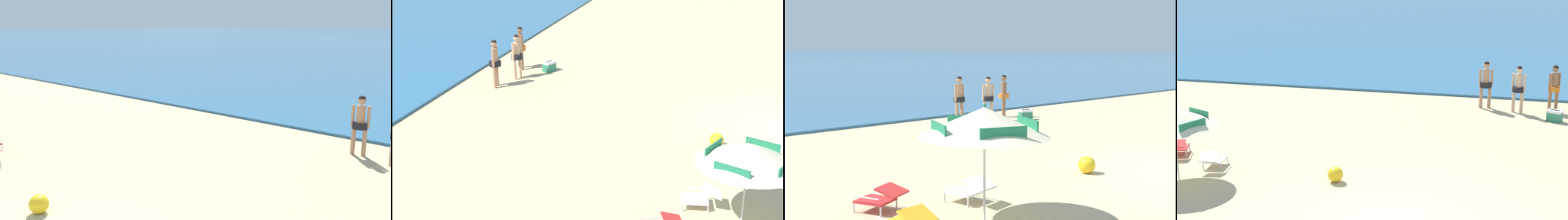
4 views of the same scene
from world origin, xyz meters
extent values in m
cylinder|color=silver|center=(-5.95, 1.38, 0.97)|extent=(0.04, 0.04, 1.93)
cone|color=beige|center=(-5.95, 1.38, 1.68)|extent=(2.85, 2.85, 0.53)
cube|color=#1E724C|center=(-5.65, 2.11, 1.57)|extent=(0.73, 0.33, 0.27)
cube|color=#1E724C|center=(-6.68, 1.68, 1.57)|extent=(0.33, 0.73, 0.27)
cube|color=#1E724C|center=(-6.25, 0.65, 1.57)|extent=(0.73, 0.33, 0.27)
cube|color=#1E724C|center=(-5.22, 1.08, 1.57)|extent=(0.33, 0.73, 0.27)
sphere|color=#1E724C|center=(-5.95, 1.38, 1.96)|extent=(0.06, 0.06, 0.06)
cube|color=red|center=(-6.99, 3.10, 0.20)|extent=(0.71, 0.75, 0.04)
cube|color=red|center=(-6.86, 2.77, 0.42)|extent=(0.61, 0.57, 0.15)
cylinder|color=silver|center=(-7.33, 3.27, 0.09)|extent=(0.03, 0.03, 0.18)
cylinder|color=silver|center=(-6.87, 3.46, 0.09)|extent=(0.03, 0.03, 0.18)
cylinder|color=silver|center=(-7.12, 2.74, 0.09)|extent=(0.03, 0.03, 0.18)
cylinder|color=silver|center=(-6.66, 2.93, 0.09)|extent=(0.03, 0.03, 0.18)
cylinder|color=silver|center=(-7.25, 3.00, 0.32)|extent=(0.22, 0.51, 0.02)
cylinder|color=silver|center=(-6.73, 3.20, 0.32)|extent=(0.22, 0.51, 0.02)
cube|color=white|center=(-5.46, 2.43, 0.20)|extent=(0.61, 0.67, 0.04)
cube|color=white|center=(-5.40, 2.06, 0.42)|extent=(0.55, 0.48, 0.19)
cylinder|color=silver|center=(-5.74, 2.68, 0.09)|extent=(0.03, 0.03, 0.18)
cylinder|color=silver|center=(-5.26, 2.75, 0.09)|extent=(0.03, 0.03, 0.18)
cylinder|color=silver|center=(-5.66, 2.11, 0.09)|extent=(0.03, 0.03, 0.18)
cylinder|color=silver|center=(-5.17, 2.19, 0.09)|extent=(0.03, 0.03, 0.18)
cylinder|color=silver|center=(-5.74, 2.39, 0.32)|extent=(0.11, 0.54, 0.02)
cylinder|color=silver|center=(-5.18, 2.48, 0.32)|extent=(0.11, 0.54, 0.02)
cube|color=gold|center=(-7.36, 1.35, 0.41)|extent=(0.52, 0.43, 0.19)
cylinder|color=silver|center=(-7.11, 1.75, 0.32)|extent=(0.06, 0.54, 0.02)
cylinder|color=tan|center=(1.33, 10.43, 0.44)|extent=(0.13, 0.13, 0.88)
cylinder|color=tan|center=(1.64, 10.48, 0.44)|extent=(0.13, 0.13, 0.88)
cylinder|color=black|center=(1.48, 10.45, 0.90)|extent=(0.44, 0.44, 0.18)
cylinder|color=tan|center=(1.48, 10.45, 1.19)|extent=(0.24, 0.24, 0.62)
cylinder|color=tan|center=(1.27, 10.42, 1.18)|extent=(0.10, 0.10, 0.66)
cylinder|color=tan|center=(1.70, 10.49, 1.18)|extent=(0.10, 0.10, 0.66)
sphere|color=tan|center=(1.48, 10.45, 1.66)|extent=(0.24, 0.24, 0.24)
sphere|color=black|center=(1.48, 10.45, 1.69)|extent=(0.22, 0.22, 0.22)
cylinder|color=#8C6042|center=(3.83, 10.34, 0.43)|extent=(0.13, 0.13, 0.87)
cylinder|color=#8C6042|center=(4.08, 10.52, 0.43)|extent=(0.13, 0.13, 0.87)
cylinder|color=orange|center=(3.95, 10.43, 0.89)|extent=(0.43, 0.43, 0.18)
cylinder|color=#8C6042|center=(3.95, 10.43, 1.17)|extent=(0.24, 0.24, 0.61)
cylinder|color=#8C6042|center=(3.78, 10.30, 1.16)|extent=(0.09, 0.09, 0.65)
cylinder|color=#8C6042|center=(4.13, 10.56, 1.16)|extent=(0.09, 0.09, 0.65)
sphere|color=#8C6042|center=(3.95, 10.43, 1.63)|extent=(0.23, 0.23, 0.23)
sphere|color=black|center=(3.95, 10.43, 1.66)|extent=(0.22, 0.22, 0.22)
cylinder|color=#D8A87F|center=(2.53, 10.12, 0.43)|extent=(0.13, 0.13, 0.86)
cylinder|color=#D8A87F|center=(2.82, 10.02, 0.43)|extent=(0.13, 0.13, 0.86)
cylinder|color=black|center=(2.68, 10.07, 0.88)|extent=(0.43, 0.43, 0.18)
cylinder|color=#D8A87F|center=(2.68, 10.07, 1.16)|extent=(0.24, 0.24, 0.61)
cylinder|color=#D8A87F|center=(2.47, 10.14, 1.15)|extent=(0.09, 0.09, 0.64)
cylinder|color=#D8A87F|center=(2.88, 10.00, 1.15)|extent=(0.09, 0.09, 0.64)
sphere|color=#D8A87F|center=(2.68, 10.07, 1.62)|extent=(0.23, 0.23, 0.23)
sphere|color=black|center=(2.68, 10.07, 1.65)|extent=(0.21, 0.21, 0.21)
cube|color=#2D7F5B|center=(3.96, 9.21, 0.16)|extent=(0.58, 0.50, 0.32)
cube|color=white|center=(3.96, 9.21, 0.36)|extent=(0.59, 0.52, 0.08)
cylinder|color=black|center=(3.96, 9.21, 0.42)|extent=(0.32, 0.16, 0.02)
sphere|color=yellow|center=(-1.89, 2.15, 0.20)|extent=(0.40, 0.40, 0.40)
camera|label=1|loc=(5.72, -1.38, 3.80)|focal=37.17mm
camera|label=2|loc=(-17.14, 1.76, 6.66)|focal=52.16mm
camera|label=3|loc=(-11.91, -4.76, 2.90)|focal=48.21mm
camera|label=4|loc=(2.28, -10.95, 5.71)|focal=52.41mm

